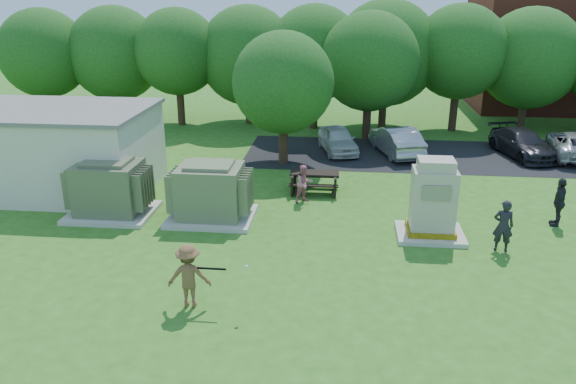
# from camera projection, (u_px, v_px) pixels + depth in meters

# --- Properties ---
(ground) EXTENTS (120.00, 120.00, 0.00)m
(ground) POSITION_uv_depth(u_px,v_px,m) (273.00, 284.00, 15.65)
(ground) COLOR #2D6619
(ground) RESTS_ON ground
(service_building) EXTENTS (10.00, 5.00, 3.20)m
(service_building) POSITION_uv_depth(u_px,v_px,m) (26.00, 150.00, 22.71)
(service_building) COLOR beige
(service_building) RESTS_ON ground
(service_building_roof) EXTENTS (10.20, 5.20, 0.15)m
(service_building_roof) POSITION_uv_depth(u_px,v_px,m) (19.00, 109.00, 22.14)
(service_building_roof) COLOR slate
(service_building_roof) RESTS_ON service_building
(parking_strip) EXTENTS (20.00, 6.00, 0.01)m
(parking_strip) POSITION_uv_depth(u_px,v_px,m) (449.00, 156.00, 27.58)
(parking_strip) COLOR #232326
(parking_strip) RESTS_ON ground
(transformer_left) EXTENTS (3.00, 2.40, 2.07)m
(transformer_left) POSITION_uv_depth(u_px,v_px,m) (110.00, 189.00, 20.15)
(transformer_left) COLOR beige
(transformer_left) RESTS_ON ground
(transformer_right) EXTENTS (3.00, 2.40, 2.07)m
(transformer_right) POSITION_uv_depth(u_px,v_px,m) (211.00, 193.00, 19.80)
(transformer_right) COLOR beige
(transformer_right) RESTS_ON ground
(generator_cabinet) EXTENTS (2.19, 1.79, 2.67)m
(generator_cabinet) POSITION_uv_depth(u_px,v_px,m) (433.00, 203.00, 18.32)
(generator_cabinet) COLOR beige
(generator_cabinet) RESTS_ON ground
(picnic_table) EXTENTS (1.95, 1.46, 0.83)m
(picnic_table) POSITION_uv_depth(u_px,v_px,m) (314.00, 180.00, 22.59)
(picnic_table) COLOR black
(picnic_table) RESTS_ON ground
(batter) EXTENTS (1.18, 0.76, 1.72)m
(batter) POSITION_uv_depth(u_px,v_px,m) (189.00, 276.00, 14.33)
(batter) COLOR brown
(batter) RESTS_ON ground
(person_by_generator) EXTENTS (0.66, 0.48, 1.69)m
(person_by_generator) POSITION_uv_depth(u_px,v_px,m) (503.00, 226.00, 17.39)
(person_by_generator) COLOR black
(person_by_generator) RESTS_ON ground
(person_at_picnic) EXTENTS (0.91, 0.88, 1.48)m
(person_at_picnic) POSITION_uv_depth(u_px,v_px,m) (304.00, 184.00, 21.44)
(person_at_picnic) COLOR #C96A81
(person_at_picnic) RESTS_ON ground
(person_walking_right) EXTENTS (0.63, 1.07, 1.72)m
(person_walking_right) POSITION_uv_depth(u_px,v_px,m) (559.00, 202.00, 19.28)
(person_walking_right) COLOR #252429
(person_walking_right) RESTS_ON ground
(car_white) EXTENTS (2.40, 4.00, 1.28)m
(car_white) POSITION_uv_depth(u_px,v_px,m) (338.00, 139.00, 28.12)
(car_white) COLOR silver
(car_white) RESTS_ON ground
(car_silver_a) EXTENTS (2.62, 4.55, 1.42)m
(car_silver_a) POSITION_uv_depth(u_px,v_px,m) (396.00, 140.00, 27.70)
(car_silver_a) COLOR #9E9DA2
(car_silver_a) RESTS_ON ground
(car_dark) EXTENTS (2.82, 4.70, 1.28)m
(car_dark) POSITION_uv_depth(u_px,v_px,m) (522.00, 144.00, 27.36)
(car_dark) COLOR black
(car_dark) RESTS_ON ground
(car_silver_b) EXTENTS (2.90, 4.91, 1.28)m
(car_silver_b) POSITION_uv_depth(u_px,v_px,m) (574.00, 145.00, 27.15)
(car_silver_b) COLOR #B5B5BA
(car_silver_b) RESTS_ON ground
(batting_equipment) EXTENTS (1.53, 0.17, 0.22)m
(batting_equipment) POSITION_uv_depth(u_px,v_px,m) (212.00, 268.00, 14.11)
(batting_equipment) COLOR black
(batting_equipment) RESTS_ON ground
(tree_row) EXTENTS (41.30, 13.30, 7.30)m
(tree_row) POSITION_uv_depth(u_px,v_px,m) (346.00, 57.00, 31.35)
(tree_row) COLOR #47301E
(tree_row) RESTS_ON ground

